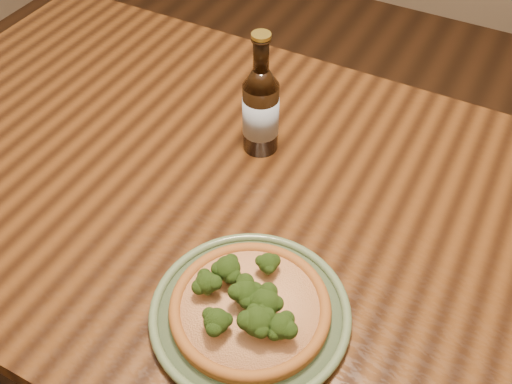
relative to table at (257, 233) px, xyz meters
The scene contains 4 objects.
table is the anchor object (origin of this frame).
plate 0.26m from the table, 64.51° to the right, with size 0.30×0.30×0.02m.
pizza 0.27m from the table, 64.68° to the right, with size 0.24×0.24×0.07m.
beer_bottle 0.23m from the table, 115.20° to the left, with size 0.07×0.07×0.25m.
Camera 1 is at (0.34, -0.54, 1.52)m, focal length 42.00 mm.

